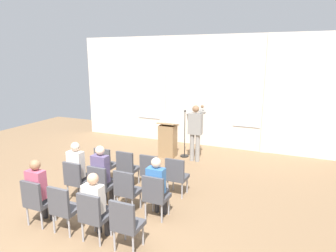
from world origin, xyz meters
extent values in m
plane|color=#846647|center=(0.00, 0.00, 0.00)|extent=(17.08, 17.08, 0.00)
cube|color=silver|center=(0.00, 6.57, 1.98)|extent=(9.42, 0.10, 3.96)
cube|color=silver|center=(-1.88, 6.51, 1.96)|extent=(0.91, 0.04, 2.23)
cube|color=silver|center=(-1.28, 6.51, 1.98)|extent=(0.20, 0.08, 3.96)
cube|color=silver|center=(1.88, 6.51, 1.96)|extent=(0.91, 0.04, 2.23)
cube|color=silver|center=(2.49, 6.51, 1.98)|extent=(0.20, 0.08, 3.96)
cylinder|color=gray|center=(0.53, 4.74, 0.44)|extent=(0.14, 0.14, 0.87)
cylinder|color=gray|center=(0.71, 4.74, 0.44)|extent=(0.14, 0.14, 0.87)
cube|color=gray|center=(0.62, 4.74, 1.20)|extent=(0.42, 0.22, 0.66)
cube|color=maroon|center=(0.62, 4.85, 1.28)|extent=(0.06, 0.01, 0.39)
sphere|color=#8C6647|center=(0.62, 4.75, 1.66)|extent=(0.21, 0.21, 0.21)
cylinder|color=gray|center=(0.38, 4.82, 1.31)|extent=(0.09, 0.28, 0.45)
cylinder|color=gray|center=(0.78, 4.87, 1.55)|extent=(0.15, 0.36, 0.15)
cylinder|color=gray|center=(0.74, 5.00, 1.59)|extent=(0.11, 0.34, 0.15)
sphere|color=#8C6647|center=(0.66, 5.26, 1.66)|extent=(0.10, 0.10, 0.10)
cylinder|color=black|center=(0.17, 5.02, 0.01)|extent=(0.28, 0.28, 0.03)
cylinder|color=black|center=(0.17, 5.02, 0.76)|extent=(0.02, 0.02, 1.45)
sphere|color=#262626|center=(0.17, 5.02, 1.52)|extent=(0.07, 0.07, 0.07)
cube|color=#93724C|center=(-0.33, 4.80, 0.53)|extent=(0.52, 0.40, 1.05)
cube|color=#93724C|center=(-0.33, 4.82, 1.09)|extent=(0.60, 0.48, 0.14)
cylinder|color=#99999E|center=(-0.81, 2.51, 0.20)|extent=(0.04, 0.04, 0.40)
cylinder|color=#99999E|center=(-1.17, 2.51, 0.20)|extent=(0.04, 0.04, 0.40)
cylinder|color=#99999E|center=(-0.81, 2.17, 0.20)|extent=(0.04, 0.04, 0.40)
cylinder|color=#99999E|center=(-1.17, 2.17, 0.20)|extent=(0.04, 0.04, 0.40)
cube|color=#47474C|center=(-0.99, 2.34, 0.44)|extent=(0.46, 0.44, 0.08)
cube|color=#47474C|center=(-0.99, 2.15, 0.71)|extent=(0.46, 0.06, 0.46)
cylinder|color=#99999E|center=(-0.15, 2.51, 0.20)|extent=(0.04, 0.04, 0.40)
cylinder|color=#99999E|center=(-0.51, 2.51, 0.20)|extent=(0.04, 0.04, 0.40)
cylinder|color=#99999E|center=(-0.15, 2.17, 0.20)|extent=(0.04, 0.04, 0.40)
cylinder|color=#99999E|center=(-0.51, 2.17, 0.20)|extent=(0.04, 0.04, 0.40)
cube|color=#47474C|center=(-0.33, 2.34, 0.44)|extent=(0.46, 0.44, 0.08)
cube|color=#47474C|center=(-0.33, 2.15, 0.71)|extent=(0.46, 0.06, 0.46)
cylinder|color=#99999E|center=(0.51, 2.51, 0.20)|extent=(0.04, 0.04, 0.40)
cylinder|color=#99999E|center=(0.15, 2.51, 0.20)|extent=(0.04, 0.04, 0.40)
cylinder|color=#99999E|center=(0.51, 2.17, 0.20)|extent=(0.04, 0.04, 0.40)
cylinder|color=#99999E|center=(0.15, 2.17, 0.20)|extent=(0.04, 0.04, 0.40)
cube|color=#47474C|center=(0.33, 2.34, 0.44)|extent=(0.46, 0.44, 0.08)
cube|color=#47474C|center=(0.33, 2.15, 0.71)|extent=(0.46, 0.06, 0.46)
cylinder|color=#99999E|center=(1.17, 2.51, 0.20)|extent=(0.04, 0.04, 0.40)
cylinder|color=#99999E|center=(0.81, 2.51, 0.20)|extent=(0.04, 0.04, 0.40)
cylinder|color=#99999E|center=(1.17, 2.17, 0.20)|extent=(0.04, 0.04, 0.40)
cylinder|color=#99999E|center=(0.81, 2.17, 0.20)|extent=(0.04, 0.04, 0.40)
cube|color=#47474C|center=(0.99, 2.34, 0.44)|extent=(0.46, 0.44, 0.08)
cube|color=#47474C|center=(0.99, 2.15, 0.71)|extent=(0.46, 0.06, 0.46)
cylinder|color=#99999E|center=(-0.81, 1.39, 0.20)|extent=(0.04, 0.04, 0.40)
cylinder|color=#99999E|center=(-1.17, 1.39, 0.20)|extent=(0.04, 0.04, 0.40)
cylinder|color=#99999E|center=(-0.81, 1.05, 0.20)|extent=(0.04, 0.04, 0.40)
cylinder|color=#99999E|center=(-1.17, 1.05, 0.20)|extent=(0.04, 0.04, 0.40)
cube|color=#47474C|center=(-0.99, 1.22, 0.44)|extent=(0.46, 0.44, 0.08)
cube|color=#47474C|center=(-0.99, 1.03, 0.71)|extent=(0.46, 0.06, 0.46)
cylinder|color=#2D2D33|center=(-1.08, 1.40, 0.22)|extent=(0.10, 0.10, 0.44)
cylinder|color=#2D2D33|center=(-0.90, 1.40, 0.22)|extent=(0.10, 0.10, 0.44)
cube|color=#2D2D33|center=(-0.99, 1.28, 0.50)|extent=(0.34, 0.36, 0.12)
cube|color=silver|center=(-0.99, 1.17, 0.86)|extent=(0.36, 0.20, 0.60)
sphere|color=beige|center=(-0.99, 1.19, 1.27)|extent=(0.20, 0.20, 0.20)
cylinder|color=#99999E|center=(-0.15, 1.39, 0.20)|extent=(0.04, 0.04, 0.40)
cylinder|color=#99999E|center=(-0.51, 1.39, 0.20)|extent=(0.04, 0.04, 0.40)
cylinder|color=#99999E|center=(-0.15, 1.05, 0.20)|extent=(0.04, 0.04, 0.40)
cylinder|color=#99999E|center=(-0.51, 1.05, 0.20)|extent=(0.04, 0.04, 0.40)
cube|color=#47474C|center=(-0.33, 1.22, 0.44)|extent=(0.46, 0.44, 0.08)
cube|color=#47474C|center=(-0.33, 1.03, 0.71)|extent=(0.46, 0.06, 0.46)
cylinder|color=#2D2D33|center=(-0.42, 1.40, 0.22)|extent=(0.10, 0.10, 0.44)
cylinder|color=#2D2D33|center=(-0.24, 1.40, 0.22)|extent=(0.10, 0.10, 0.44)
cube|color=#2D2D33|center=(-0.33, 1.28, 0.50)|extent=(0.34, 0.36, 0.12)
cube|color=#594C72|center=(-0.33, 1.17, 0.86)|extent=(0.36, 0.20, 0.60)
sphere|color=beige|center=(-0.33, 1.19, 1.27)|extent=(0.20, 0.20, 0.20)
cylinder|color=#99999E|center=(0.51, 1.39, 0.20)|extent=(0.04, 0.04, 0.40)
cylinder|color=#99999E|center=(0.15, 1.39, 0.20)|extent=(0.04, 0.04, 0.40)
cylinder|color=#99999E|center=(0.51, 1.05, 0.20)|extent=(0.04, 0.04, 0.40)
cylinder|color=#99999E|center=(0.15, 1.05, 0.20)|extent=(0.04, 0.04, 0.40)
cube|color=#47474C|center=(0.33, 1.22, 0.44)|extent=(0.46, 0.44, 0.08)
cube|color=#47474C|center=(0.33, 1.03, 0.71)|extent=(0.46, 0.06, 0.46)
cylinder|color=#99999E|center=(1.17, 1.39, 0.20)|extent=(0.04, 0.04, 0.40)
cylinder|color=#99999E|center=(0.81, 1.39, 0.20)|extent=(0.04, 0.04, 0.40)
cylinder|color=#99999E|center=(1.17, 1.05, 0.20)|extent=(0.04, 0.04, 0.40)
cylinder|color=#99999E|center=(0.81, 1.05, 0.20)|extent=(0.04, 0.04, 0.40)
cube|color=#47474C|center=(0.99, 1.22, 0.44)|extent=(0.46, 0.44, 0.08)
cube|color=#47474C|center=(0.99, 1.03, 0.71)|extent=(0.46, 0.06, 0.46)
cylinder|color=#2D2D33|center=(0.90, 1.40, 0.22)|extent=(0.10, 0.10, 0.44)
cylinder|color=#2D2D33|center=(1.08, 1.40, 0.22)|extent=(0.10, 0.10, 0.44)
cube|color=#2D2D33|center=(0.99, 1.28, 0.50)|extent=(0.34, 0.36, 0.12)
cube|color=#3366A5|center=(0.99, 1.17, 0.82)|extent=(0.36, 0.20, 0.52)
sphere|color=beige|center=(0.99, 1.19, 1.19)|extent=(0.20, 0.20, 0.20)
cylinder|color=#99999E|center=(-0.81, 0.27, 0.20)|extent=(0.04, 0.04, 0.40)
cylinder|color=#99999E|center=(-1.17, 0.27, 0.20)|extent=(0.04, 0.04, 0.40)
cylinder|color=#99999E|center=(-0.81, -0.07, 0.20)|extent=(0.04, 0.04, 0.40)
cylinder|color=#99999E|center=(-1.17, -0.07, 0.20)|extent=(0.04, 0.04, 0.40)
cube|color=#47474C|center=(-0.99, 0.10, 0.44)|extent=(0.46, 0.44, 0.08)
cube|color=#47474C|center=(-0.99, -0.09, 0.71)|extent=(0.46, 0.06, 0.46)
cylinder|color=#2D2D33|center=(-1.08, 0.28, 0.22)|extent=(0.10, 0.10, 0.44)
cylinder|color=#2D2D33|center=(-0.90, 0.28, 0.22)|extent=(0.10, 0.10, 0.44)
cube|color=#2D2D33|center=(-0.99, 0.16, 0.50)|extent=(0.34, 0.36, 0.12)
cube|color=#B24C66|center=(-0.99, 0.05, 0.84)|extent=(0.36, 0.20, 0.56)
sphere|color=#8C6647|center=(-0.99, 0.07, 1.23)|extent=(0.20, 0.20, 0.20)
cylinder|color=#99999E|center=(-0.15, 0.27, 0.20)|extent=(0.04, 0.04, 0.40)
cylinder|color=#99999E|center=(-0.51, 0.27, 0.20)|extent=(0.04, 0.04, 0.40)
cylinder|color=#99999E|center=(-0.15, -0.07, 0.20)|extent=(0.04, 0.04, 0.40)
cylinder|color=#99999E|center=(-0.51, -0.07, 0.20)|extent=(0.04, 0.04, 0.40)
cube|color=#47474C|center=(-0.33, 0.10, 0.44)|extent=(0.46, 0.44, 0.08)
cube|color=#47474C|center=(-0.33, -0.09, 0.71)|extent=(0.46, 0.06, 0.46)
cylinder|color=#99999E|center=(0.51, 0.27, 0.20)|extent=(0.04, 0.04, 0.40)
cylinder|color=#99999E|center=(0.15, 0.27, 0.20)|extent=(0.04, 0.04, 0.40)
cylinder|color=#99999E|center=(0.51, -0.07, 0.20)|extent=(0.04, 0.04, 0.40)
cylinder|color=#99999E|center=(0.15, -0.07, 0.20)|extent=(0.04, 0.04, 0.40)
cube|color=#47474C|center=(0.33, 0.10, 0.44)|extent=(0.46, 0.44, 0.08)
cube|color=#47474C|center=(0.33, -0.09, 0.71)|extent=(0.46, 0.06, 0.46)
cylinder|color=#2D2D33|center=(0.24, 0.28, 0.22)|extent=(0.10, 0.10, 0.44)
cylinder|color=#2D2D33|center=(0.42, 0.28, 0.22)|extent=(0.10, 0.10, 0.44)
cube|color=#2D2D33|center=(0.33, 0.16, 0.50)|extent=(0.34, 0.36, 0.12)
cube|color=silver|center=(0.33, 0.05, 0.81)|extent=(0.36, 0.20, 0.50)
sphere|color=tan|center=(0.33, 0.07, 1.17)|extent=(0.20, 0.20, 0.20)
cylinder|color=#99999E|center=(1.17, 0.27, 0.20)|extent=(0.04, 0.04, 0.40)
cylinder|color=#99999E|center=(0.81, 0.27, 0.20)|extent=(0.04, 0.04, 0.40)
cylinder|color=#99999E|center=(1.17, -0.07, 0.20)|extent=(0.04, 0.04, 0.40)
cylinder|color=#99999E|center=(0.81, -0.07, 0.20)|extent=(0.04, 0.04, 0.40)
cube|color=#47474C|center=(0.99, 0.10, 0.44)|extent=(0.46, 0.44, 0.08)
cube|color=#47474C|center=(0.99, -0.09, 0.71)|extent=(0.46, 0.06, 0.46)
camera|label=1|loc=(3.41, -3.78, 3.21)|focal=31.91mm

